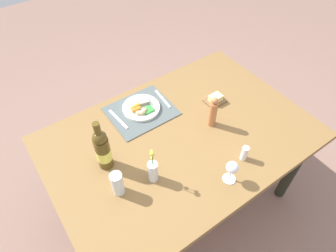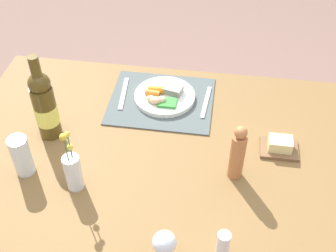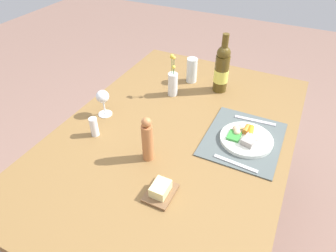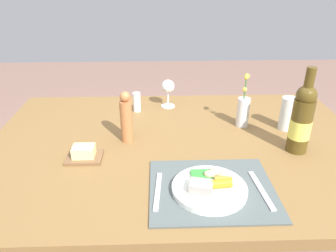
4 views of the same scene
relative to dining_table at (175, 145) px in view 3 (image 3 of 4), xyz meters
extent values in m
plane|color=#836255|center=(0.00, 0.00, -0.66)|extent=(8.00, 8.00, 0.00)
cube|color=brown|center=(0.00, 0.00, 0.07)|extent=(1.55, 1.06, 0.04)
cylinder|color=black|center=(0.68, -0.43, -0.31)|extent=(0.07, 0.07, 0.71)
cylinder|color=black|center=(0.68, 0.43, -0.31)|extent=(0.07, 0.07, 0.71)
cube|color=#4C5655|center=(0.09, -0.31, 0.09)|extent=(0.40, 0.34, 0.01)
cylinder|color=white|center=(0.07, -0.32, 0.10)|extent=(0.24, 0.24, 0.02)
cube|color=gray|center=(0.04, -0.34, 0.13)|extent=(0.08, 0.07, 0.03)
cylinder|color=orange|center=(0.11, -0.33, 0.13)|extent=(0.07, 0.04, 0.03)
cylinder|color=orange|center=(0.12, -0.31, 0.13)|extent=(0.06, 0.03, 0.03)
ellipsoid|color=#C6B786|center=(0.08, -0.27, 0.13)|extent=(0.04, 0.03, 0.03)
ellipsoid|color=#DBB085|center=(0.10, -0.27, 0.13)|extent=(0.04, 0.04, 0.03)
ellipsoid|color=#D5C077|center=(0.12, -0.28, 0.13)|extent=(0.03, 0.03, 0.02)
cube|color=#348B36|center=(0.06, -0.27, 0.12)|extent=(0.07, 0.06, 0.01)
cube|color=silver|center=(-0.09, -0.32, 0.10)|extent=(0.03, 0.19, 0.00)
cube|color=silver|center=(0.24, -0.33, 0.10)|extent=(0.03, 0.20, 0.00)
cube|color=brown|center=(-0.36, -0.11, 0.10)|extent=(0.13, 0.10, 0.01)
cube|color=beige|center=(-0.36, -0.11, 0.12)|extent=(0.08, 0.06, 0.04)
cylinder|color=silver|center=(0.29, 0.15, 0.15)|extent=(0.05, 0.05, 0.13)
cylinder|color=#3F7233|center=(0.29, 0.14, 0.18)|extent=(0.00, 0.00, 0.17)
sphere|color=yellow|center=(0.29, 0.14, 0.26)|extent=(0.02, 0.02, 0.02)
cylinder|color=#3F7233|center=(0.29, 0.16, 0.20)|extent=(0.00, 0.00, 0.23)
sphere|color=gold|center=(0.29, 0.16, 0.32)|extent=(0.02, 0.02, 0.02)
cylinder|color=#3F7233|center=(0.29, 0.14, 0.20)|extent=(0.00, 0.00, 0.23)
sphere|color=yellow|center=(0.29, 0.14, 0.32)|extent=(0.02, 0.02, 0.02)
cylinder|color=white|center=(-0.03, 0.38, 0.09)|extent=(0.07, 0.07, 0.00)
cylinder|color=white|center=(-0.03, 0.38, 0.13)|extent=(0.01, 0.01, 0.08)
sphere|color=white|center=(-0.03, 0.38, 0.20)|extent=(0.06, 0.06, 0.06)
cylinder|color=#B66D3E|center=(-0.21, 0.03, 0.18)|extent=(0.05, 0.05, 0.17)
sphere|color=#B66D3E|center=(-0.21, 0.03, 0.28)|extent=(0.04, 0.04, 0.04)
cylinder|color=#4F3D15|center=(0.45, -0.07, 0.19)|extent=(0.08, 0.08, 0.21)
sphere|color=#4F3D15|center=(0.45, -0.07, 0.32)|extent=(0.07, 0.07, 0.07)
cylinder|color=#4F3D15|center=(0.45, -0.07, 0.37)|extent=(0.03, 0.03, 0.10)
cylinder|color=#EAE45A|center=(0.45, -0.07, 0.18)|extent=(0.08, 0.08, 0.07)
cylinder|color=white|center=(-0.19, 0.33, 0.14)|extent=(0.04, 0.04, 0.10)
cylinder|color=silver|center=(0.47, 0.11, 0.16)|extent=(0.06, 0.06, 0.15)
cylinder|color=#A9D2CA|center=(0.47, 0.11, 0.13)|extent=(0.06, 0.06, 0.08)
camera|label=1|loc=(0.70, 0.86, 1.43)|focal=31.38mm
camera|label=2|loc=(-0.13, 0.99, 1.19)|focal=46.82mm
camera|label=3|loc=(-0.98, -0.44, 0.99)|focal=31.30mm
camera|label=4|loc=(-0.08, -1.15, 0.74)|focal=34.91mm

